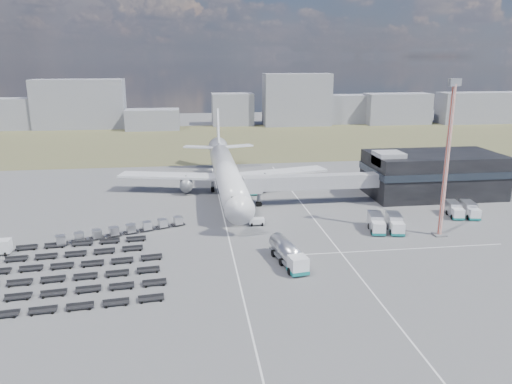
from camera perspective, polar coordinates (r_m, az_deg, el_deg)
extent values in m
plane|color=#565659|center=(89.44, -1.77, -5.55)|extent=(420.00, 420.00, 0.00)
cube|color=brown|center=(195.97, -5.20, 5.84)|extent=(420.00, 90.00, 0.01)
cube|color=silver|center=(93.95, -3.31, -4.52)|extent=(0.25, 110.00, 0.01)
cube|color=silver|center=(96.90, 7.39, -4.01)|extent=(0.25, 110.00, 0.01)
cube|color=silver|center=(88.26, 15.28, -6.39)|extent=(40.00, 0.25, 0.01)
cube|color=black|center=(124.14, 19.57, 1.90)|extent=(30.00, 16.00, 10.00)
cube|color=#262D38|center=(123.89, 19.61, 2.44)|extent=(30.40, 16.40, 1.60)
cube|color=#939399|center=(116.41, 14.93, 3.70)|extent=(6.00, 6.00, 3.00)
cube|color=#939399|center=(110.34, 6.46, 1.17)|extent=(29.80, 3.00, 3.00)
cube|color=#939399|center=(107.40, -0.43, 0.88)|extent=(4.00, 3.60, 3.40)
cylinder|color=slate|center=(108.73, 0.32, -0.34)|extent=(0.70, 0.70, 5.10)
cylinder|color=black|center=(109.31, 0.32, -1.40)|extent=(1.40, 0.90, 1.40)
cylinder|color=silver|center=(116.55, -3.36, 2.10)|extent=(5.60, 48.00, 5.60)
cone|color=silver|center=(91.03, -2.03, -1.65)|extent=(5.60, 5.00, 5.60)
cone|color=silver|center=(143.76, -4.25, 4.91)|extent=(5.60, 8.00, 5.60)
cube|color=black|center=(92.72, -2.16, -0.82)|extent=(2.20, 2.00, 0.80)
cube|color=silver|center=(121.45, -9.66, 1.86)|extent=(25.59, 11.38, 0.50)
cube|color=silver|center=(123.29, 2.50, 2.26)|extent=(25.59, 11.38, 0.50)
cylinder|color=slate|center=(119.84, -7.98, 0.91)|extent=(3.00, 5.00, 3.00)
cylinder|color=slate|center=(121.20, 1.03, 1.22)|extent=(3.00, 5.00, 3.00)
cube|color=silver|center=(145.43, -6.48, 5.14)|extent=(9.49, 5.63, 0.35)
cube|color=silver|center=(146.08, -2.14, 5.27)|extent=(9.49, 5.63, 0.35)
cube|color=silver|center=(145.82, -4.37, 7.33)|extent=(0.50, 9.06, 11.45)
cylinder|color=slate|center=(97.47, -2.34, -3.00)|extent=(0.50, 0.50, 2.50)
cylinder|color=slate|center=(121.21, -4.99, 0.61)|extent=(0.60, 0.60, 2.50)
cylinder|color=slate|center=(121.66, -1.98, 0.71)|extent=(0.60, 0.60, 2.50)
cylinder|color=black|center=(97.71, -2.33, -3.42)|extent=(0.50, 1.20, 1.20)
cube|color=gray|center=(251.64, -26.19, 8.01)|extent=(50.24, 12.00, 13.79)
cube|color=gray|center=(242.55, -19.53, 9.45)|extent=(40.21, 12.00, 21.98)
cube|color=gray|center=(230.45, -11.72, 8.13)|extent=(23.55, 12.00, 9.06)
cube|color=gray|center=(241.05, -2.70, 9.43)|extent=(19.41, 12.00, 14.97)
cube|color=gray|center=(240.27, 4.69, 10.47)|extent=(31.47, 12.00, 24.12)
cube|color=gray|center=(252.83, 10.67, 9.31)|extent=(43.14, 12.00, 13.72)
cube|color=gray|center=(254.87, 15.84, 9.15)|extent=(31.10, 12.00, 14.62)
cube|color=gray|center=(271.98, 24.29, 8.78)|extent=(41.99, 12.00, 14.97)
cube|color=silver|center=(75.68, 4.83, -8.28)|extent=(3.04, 3.04, 2.53)
cube|color=#136F6D|center=(76.08, 4.81, -8.96)|extent=(3.17, 3.17, 0.55)
cylinder|color=silver|center=(80.12, 3.38, -6.50)|extent=(4.09, 8.60, 2.75)
cube|color=slate|center=(80.59, 3.37, -7.33)|extent=(3.98, 8.58, 0.39)
cylinder|color=black|center=(79.28, 3.79, -7.95)|extent=(3.02, 1.67, 1.21)
cube|color=silver|center=(97.15, 0.08, -3.40)|extent=(3.02, 1.79, 1.36)
cube|color=silver|center=(119.77, -0.44, 0.70)|extent=(2.56, 6.31, 2.94)
cube|color=#136F6D|center=(120.07, -0.44, 0.14)|extent=(2.67, 6.41, 0.47)
cube|color=silver|center=(94.27, 13.81, -4.04)|extent=(2.72, 2.64, 2.23)
cube|color=#136F6D|center=(94.55, 13.78, -4.53)|extent=(2.84, 2.76, 0.46)
cube|color=silver|center=(97.45, 13.46, -3.13)|extent=(3.28, 5.05, 2.64)
cube|color=silver|center=(94.97, 15.86, -4.04)|extent=(2.72, 2.64, 2.23)
cube|color=#136F6D|center=(95.25, 15.83, -4.53)|extent=(2.84, 2.76, 0.46)
cube|color=silver|center=(98.13, 15.45, -3.14)|extent=(3.28, 5.05, 2.64)
cube|color=silver|center=(107.97, 22.07, -2.33)|extent=(2.48, 2.41, 2.06)
cube|color=#136F6D|center=(108.20, 22.03, -2.74)|extent=(2.59, 2.52, 0.42)
cube|color=silver|center=(110.82, 21.54, -1.64)|extent=(2.98, 4.63, 2.43)
cube|color=silver|center=(109.08, 23.64, -2.33)|extent=(2.48, 2.41, 2.06)
cube|color=#136F6D|center=(109.31, 23.60, -2.73)|extent=(2.59, 2.52, 0.42)
cube|color=silver|center=(111.90, 23.08, -1.65)|extent=(2.98, 4.63, 2.43)
cube|color=black|center=(93.39, -21.39, -5.53)|extent=(2.88, 2.34, 0.17)
cube|color=silver|center=(93.12, -21.44, -5.07)|extent=(1.99, 1.99, 1.44)
cube|color=black|center=(93.77, -19.54, -5.27)|extent=(2.88, 2.34, 0.17)
cube|color=silver|center=(93.50, -19.58, -4.80)|extent=(1.99, 1.99, 1.44)
cube|color=black|center=(94.24, -17.70, -5.01)|extent=(2.88, 2.34, 0.17)
cube|color=silver|center=(93.97, -17.74, -4.54)|extent=(1.99, 1.99, 1.44)
cube|color=black|center=(94.81, -15.89, -4.74)|extent=(2.88, 2.34, 0.17)
cube|color=silver|center=(94.54, -15.92, -4.27)|extent=(1.99, 1.99, 1.44)
cube|color=black|center=(95.47, -14.10, -4.47)|extent=(2.88, 2.34, 0.17)
cube|color=silver|center=(95.21, -14.13, -4.01)|extent=(1.99, 1.99, 1.44)
cube|color=black|center=(96.23, -12.34, -4.20)|extent=(2.88, 2.34, 0.17)
cube|color=silver|center=(95.97, -12.37, -3.74)|extent=(1.99, 1.99, 1.44)
cube|color=black|center=(97.08, -10.61, -3.93)|extent=(2.88, 2.34, 0.17)
cube|color=silver|center=(96.82, -10.63, -3.48)|extent=(1.99, 1.99, 1.44)
cube|color=black|center=(98.02, -8.91, -3.66)|extent=(2.88, 2.34, 0.17)
cube|color=silver|center=(97.76, -8.93, -3.21)|extent=(1.99, 1.99, 1.44)
cube|color=black|center=(71.10, -23.17, -12.21)|extent=(31.75, 5.09, 0.82)
cube|color=black|center=(75.33, -22.63, -10.58)|extent=(31.75, 5.09, 0.82)
cube|color=black|center=(79.62, -22.15, -9.12)|extent=(31.75, 5.09, 0.82)
cube|color=black|center=(83.95, -21.73, -7.81)|extent=(31.75, 5.09, 0.82)
cube|color=black|center=(88.34, -21.35, -6.63)|extent=(27.24, 4.61, 0.82)
cube|color=black|center=(92.76, -21.00, -5.56)|extent=(27.24, 4.61, 0.82)
cylinder|color=#B7321D|center=(94.20, 20.95, 3.12)|extent=(0.76, 0.76, 27.18)
cube|color=slate|center=(92.54, 21.77, 11.57)|extent=(2.67, 1.52, 1.30)
cube|color=#565659|center=(97.67, 20.21, -4.60)|extent=(2.17, 2.17, 0.33)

